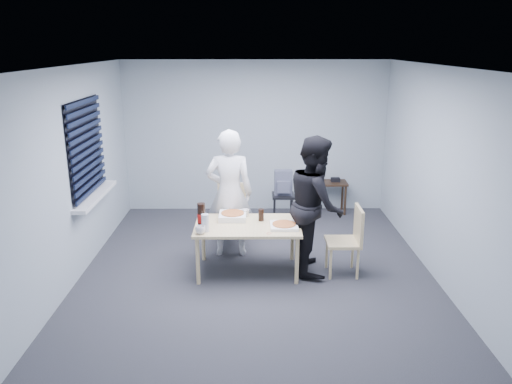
{
  "coord_description": "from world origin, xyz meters",
  "views": [
    {
      "loc": [
        -0.05,
        -6.02,
        2.85
      ],
      "look_at": [
        -0.01,
        0.1,
        1.02
      ],
      "focal_mm": 35.0,
      "sensor_mm": 36.0,
      "label": 1
    }
  ],
  "objects_px": {
    "chair_far": "(232,209)",
    "soda_bottle": "(201,217)",
    "side_table": "(323,186)",
    "mug_b": "(245,213)",
    "mug_a": "(200,230)",
    "person_black": "(316,205)",
    "stool": "(283,201)",
    "chair_right": "(350,236)",
    "person_white": "(229,193)",
    "backpack": "(283,183)",
    "dining_table": "(248,229)"
  },
  "relations": [
    {
      "from": "dining_table",
      "to": "mug_b",
      "type": "height_order",
      "value": "mug_b"
    },
    {
      "from": "person_black",
      "to": "soda_bottle",
      "type": "xyz_separation_m",
      "value": [
        -1.43,
        -0.22,
        -0.08
      ]
    },
    {
      "from": "person_white",
      "to": "stool",
      "type": "height_order",
      "value": "person_white"
    },
    {
      "from": "mug_b",
      "to": "soda_bottle",
      "type": "bearing_deg",
      "value": -138.52
    },
    {
      "from": "soda_bottle",
      "to": "mug_a",
      "type": "bearing_deg",
      "value": -90.0
    },
    {
      "from": "person_white",
      "to": "side_table",
      "type": "relative_size",
      "value": 2.12
    },
    {
      "from": "soda_bottle",
      "to": "stool",
      "type": "bearing_deg",
      "value": 60.0
    },
    {
      "from": "chair_right",
      "to": "mug_b",
      "type": "relative_size",
      "value": 8.9
    },
    {
      "from": "side_table",
      "to": "soda_bottle",
      "type": "distance_m",
      "value": 3.13
    },
    {
      "from": "person_white",
      "to": "mug_b",
      "type": "height_order",
      "value": "person_white"
    },
    {
      "from": "dining_table",
      "to": "backpack",
      "type": "bearing_deg",
      "value": 72.54
    },
    {
      "from": "chair_far",
      "to": "stool",
      "type": "distance_m",
      "value": 1.14
    },
    {
      "from": "side_table",
      "to": "mug_a",
      "type": "bearing_deg",
      "value": -124.61
    },
    {
      "from": "person_black",
      "to": "stool",
      "type": "distance_m",
      "value": 1.83
    },
    {
      "from": "mug_b",
      "to": "mug_a",
      "type": "bearing_deg",
      "value": -129.8
    },
    {
      "from": "chair_right",
      "to": "mug_a",
      "type": "bearing_deg",
      "value": -172.43
    },
    {
      "from": "chair_right",
      "to": "stool",
      "type": "height_order",
      "value": "chair_right"
    },
    {
      "from": "chair_far",
      "to": "soda_bottle",
      "type": "distance_m",
      "value": 1.23
    },
    {
      "from": "dining_table",
      "to": "mug_a",
      "type": "bearing_deg",
      "value": -150.38
    },
    {
      "from": "mug_a",
      "to": "soda_bottle",
      "type": "distance_m",
      "value": 0.2
    },
    {
      "from": "chair_far",
      "to": "mug_b",
      "type": "distance_m",
      "value": 0.73
    },
    {
      "from": "dining_table",
      "to": "mug_b",
      "type": "bearing_deg",
      "value": 95.31
    },
    {
      "from": "person_black",
      "to": "mug_b",
      "type": "distance_m",
      "value": 0.95
    },
    {
      "from": "mug_a",
      "to": "person_white",
      "type": "bearing_deg",
      "value": 70.78
    },
    {
      "from": "chair_right",
      "to": "dining_table",
      "type": "bearing_deg",
      "value": 176.73
    },
    {
      "from": "mug_a",
      "to": "mug_b",
      "type": "bearing_deg",
      "value": 50.2
    },
    {
      "from": "chair_right",
      "to": "side_table",
      "type": "bearing_deg",
      "value": 90.31
    },
    {
      "from": "mug_a",
      "to": "mug_b",
      "type": "relative_size",
      "value": 1.23
    },
    {
      "from": "mug_b",
      "to": "chair_right",
      "type": "bearing_deg",
      "value": -16.62
    },
    {
      "from": "chair_right",
      "to": "person_black",
      "type": "relative_size",
      "value": 0.5
    },
    {
      "from": "chair_right",
      "to": "mug_a",
      "type": "height_order",
      "value": "chair_right"
    },
    {
      "from": "side_table",
      "to": "mug_a",
      "type": "xyz_separation_m",
      "value": [
        -1.85,
        -2.68,
        0.22
      ]
    },
    {
      "from": "chair_far",
      "to": "person_black",
      "type": "height_order",
      "value": "person_black"
    },
    {
      "from": "person_white",
      "to": "mug_b",
      "type": "distance_m",
      "value": 0.39
    },
    {
      "from": "chair_right",
      "to": "person_black",
      "type": "xyz_separation_m",
      "value": [
        -0.43,
        0.14,
        0.37
      ]
    },
    {
      "from": "stool",
      "to": "side_table",
      "type": "bearing_deg",
      "value": 37.58
    },
    {
      "from": "chair_right",
      "to": "soda_bottle",
      "type": "distance_m",
      "value": 1.89
    },
    {
      "from": "chair_right",
      "to": "stool",
      "type": "bearing_deg",
      "value": 111.32
    },
    {
      "from": "chair_far",
      "to": "chair_right",
      "type": "bearing_deg",
      "value": -34.94
    },
    {
      "from": "chair_far",
      "to": "mug_a",
      "type": "bearing_deg",
      "value": -103.82
    },
    {
      "from": "mug_b",
      "to": "backpack",
      "type": "bearing_deg",
      "value": 68.02
    },
    {
      "from": "dining_table",
      "to": "person_white",
      "type": "height_order",
      "value": "person_white"
    },
    {
      "from": "dining_table",
      "to": "mug_b",
      "type": "distance_m",
      "value": 0.34
    },
    {
      "from": "stool",
      "to": "chair_right",
      "type": "bearing_deg",
      "value": -68.68
    },
    {
      "from": "person_black",
      "to": "backpack",
      "type": "relative_size",
      "value": 4.39
    },
    {
      "from": "chair_right",
      "to": "backpack",
      "type": "distance_m",
      "value": 2.01
    },
    {
      "from": "stool",
      "to": "mug_a",
      "type": "distance_m",
      "value": 2.42
    },
    {
      "from": "chair_right",
      "to": "backpack",
      "type": "bearing_deg",
      "value": 111.45
    },
    {
      "from": "person_white",
      "to": "side_table",
      "type": "xyz_separation_m",
      "value": [
        1.53,
        1.78,
        -0.41
      ]
    },
    {
      "from": "side_table",
      "to": "mug_b",
      "type": "relative_size",
      "value": 8.34
    }
  ]
}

